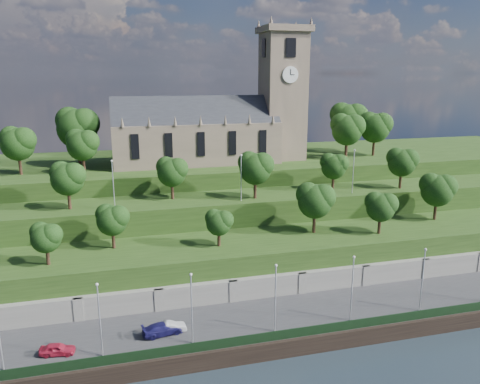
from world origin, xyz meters
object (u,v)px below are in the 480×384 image
object	(u,v)px
church	(219,124)
car_right	(163,329)
car_middle	(170,327)
car_left	(57,349)

from	to	relation	value
church	car_right	world-z (taller)	church
car_middle	car_right	size ratio (longest dim) A/B	0.82
car_left	car_middle	distance (m)	12.60
church	car_middle	world-z (taller)	church
car_left	car_right	world-z (taller)	car_right
car_middle	church	bearing A→B (deg)	-23.12
car_left	car_right	xyz separation A→B (m)	(11.67, 1.22, 0.06)
church	car_right	distance (m)	47.99
church	car_left	xyz separation A→B (m)	(-27.61, -41.92, -19.87)
car_left	church	bearing A→B (deg)	-24.17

